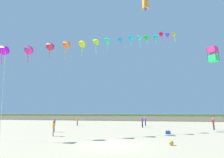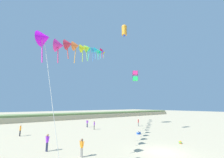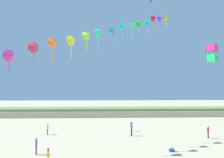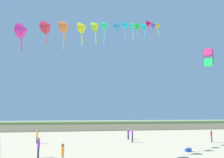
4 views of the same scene
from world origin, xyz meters
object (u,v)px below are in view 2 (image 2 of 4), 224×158
person_near_left (47,141)px  person_far_left (82,146)px  person_mid_center (87,123)px  large_kite_mid_trail (135,76)px  large_kite_low_lead (124,31)px  beach_cooler (139,133)px  person_near_right (138,122)px  beach_ball (180,142)px  person_far_center (20,130)px  person_far_right (94,125)px

person_near_left → person_far_left: 4.33m
person_mid_center → large_kite_mid_trail: 16.78m
large_kite_low_lead → beach_cooler: bearing=-24.0°
person_near_left → person_near_right: 22.88m
person_far_left → beach_ball: person_far_left is taller
large_kite_low_lead → beach_cooler: 18.07m
person_near_right → person_far_center: 23.20m
large_kite_mid_trail → person_near_right: bearing=-128.2°
large_kite_low_lead → beach_cooler: (2.03, -0.91, -17.93)m
person_near_right → large_kite_low_lead: size_ratio=0.70×
large_kite_low_lead → beach_ball: large_kite_low_lead is taller
person_near_left → large_kite_mid_trail: (23.53, 9.55, 11.31)m
person_far_left → person_near_right: bearing=29.3°
person_mid_center → person_far_left: 19.35m
person_mid_center → beach_cooler: person_mid_center is taller
large_kite_mid_trail → large_kite_low_lead: bearing=-143.8°
large_kite_mid_trail → person_far_center: bearing=177.3°
large_kite_mid_trail → person_mid_center: bearing=163.8°
person_near_right → person_far_left: 22.52m
person_far_right → beach_ball: 16.36m
person_mid_center → person_far_right: 3.73m
person_near_left → beach_ball: person_near_left is taller
person_near_right → person_mid_center: 11.57m
person_far_center → large_kite_mid_trail: size_ratio=0.67×
person_far_left → person_far_right: (9.16, 13.10, 0.02)m
large_kite_low_lead → person_far_left: bearing=-153.1°
person_mid_center → person_far_left: bearing=-119.8°
beach_ball → person_far_right: bearing=99.8°
person_far_right → person_far_center: bearing=173.5°
person_near_right → person_near_left: bearing=-161.6°
person_near_left → person_mid_center: person_near_left is taller
person_far_left → large_kite_low_lead: bearing=26.9°
person_far_left → person_far_center: bearing=102.8°
large_kite_mid_trail → beach_cooler: 17.53m
person_far_right → beach_ball: bearing=-80.2°
person_mid_center → beach_cooler: bearing=-77.0°
person_far_center → beach_ball: person_far_center is taller
large_kite_mid_trail → beach_cooler: bearing=-135.1°
large_kite_low_lead → large_kite_mid_trail: (11.02, 8.06, -5.84)m
person_far_right → beach_ball: person_far_right is taller
person_mid_center → large_kite_mid_trail: size_ratio=0.64×
person_far_right → person_near_right: bearing=-11.1°
person_near_right → large_kite_low_lead: (-9.20, -5.75, 17.15)m
person_far_left → large_kite_mid_trail: (21.45, 13.35, 11.36)m
person_far_right → large_kite_mid_trail: (12.30, 0.25, 11.35)m
person_mid_center → large_kite_mid_trail: large_kite_mid_trail is taller
person_near_right → large_kite_low_lead: bearing=-148.0°
person_near_right → person_far_left: bearing=-150.7°
person_near_right → large_kite_mid_trail: bearing=51.8°
person_near_left → person_far_center: 10.80m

